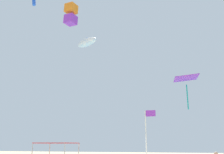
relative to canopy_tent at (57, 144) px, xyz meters
The scene contains 5 objects.
canopy_tent is the anchor object (origin of this frame).
banner_flag 10.32m from the canopy_tent, 34.12° to the right, with size 0.61×0.06×3.93m.
kite_box_orange 17.52m from the canopy_tent, 110.22° to the left, with size 1.60×1.55×2.76m.
kite_diamond_purple 14.89m from the canopy_tent, 33.95° to the left, with size 2.73×2.73×3.51m.
kite_inflatable_white 25.49m from the canopy_tent, 104.78° to the left, with size 4.76×3.52×1.74m.
Camera 1 is at (3.55, -14.56, 2.06)m, focal length 41.27 mm.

